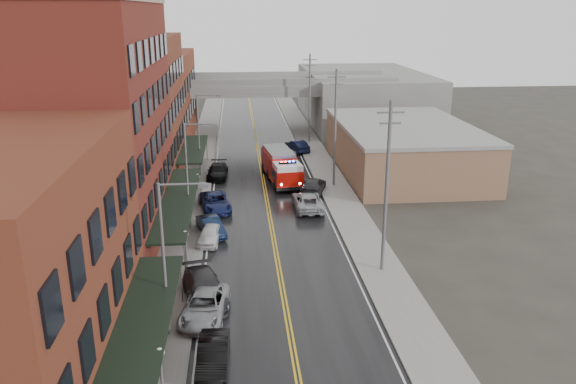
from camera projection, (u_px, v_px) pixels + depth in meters
road at (267, 204)px, 53.02m from camera, size 11.00×160.00×0.02m
sidewalk_left at (189, 205)px, 52.36m from camera, size 3.00×160.00×0.15m
sidewalk_right at (344, 201)px, 53.64m from camera, size 3.00×160.00×0.15m
curb_left at (207, 205)px, 52.50m from camera, size 0.30×160.00×0.15m
curb_right at (326, 201)px, 53.49m from camera, size 0.30×160.00×0.15m
brick_building_a at (6, 276)px, 25.38m from camera, size 9.00×18.00×12.00m
brick_building_b at (96, 127)px, 42.44m from camera, size 9.00×20.00×18.00m
brick_building_c at (136, 109)px, 59.47m from camera, size 9.00×15.00×15.00m
brick_building_far at (158, 98)px, 76.51m from camera, size 9.00×20.00×12.00m
tan_building at (404, 149)px, 63.12m from camera, size 14.00×22.00×5.00m
right_far_block at (363, 97)px, 91.24m from camera, size 18.00×30.00×8.00m
awning_0 at (142, 328)px, 26.82m from camera, size 2.60×16.00×3.09m
awning_1 at (178, 200)px, 44.81m from camera, size 2.60×18.00×3.09m
awning_2 at (193, 149)px, 61.38m from camera, size 2.60×13.00×3.09m
globe_lamp_0 at (161, 364)px, 25.23m from camera, size 0.44×0.44×3.12m
globe_lamp_1 at (186, 242)px, 38.49m from camera, size 0.44×0.44×3.12m
globe_lamp_2 at (198, 182)px, 51.74m from camera, size 0.44×0.44×3.12m
street_lamp_0 at (168, 251)px, 30.01m from camera, size 2.64×0.22×9.00m
street_lamp_1 at (190, 170)px, 45.16m from camera, size 2.64×0.22×9.00m
street_lamp_2 at (201, 130)px, 60.31m from camera, size 2.64×0.22×9.00m
utility_pole_0 at (387, 185)px, 37.50m from camera, size 1.80×0.24×12.00m
utility_pole_1 at (335, 126)px, 56.43m from camera, size 1.80×0.24×12.00m
utility_pole_2 at (310, 97)px, 75.37m from camera, size 1.80×0.24×12.00m
overpass at (254, 93)px, 81.47m from camera, size 40.00×10.00×7.50m
fire_truck at (281, 166)px, 59.35m from camera, size 4.43×9.09×3.21m
parked_car_left_1 at (213, 356)px, 28.47m from camera, size 1.69×4.46×1.45m
parked_car_left_2 at (205, 306)px, 33.27m from camera, size 3.16×5.66×1.50m
parked_car_left_3 at (204, 289)px, 35.09m from camera, size 3.49×6.01×1.64m
parked_car_left_4 at (210, 234)px, 44.04m from camera, size 2.25×4.23×1.37m
parked_car_left_5 at (211, 227)px, 45.54m from camera, size 2.77×4.56×1.42m
parked_car_left_6 at (215, 202)px, 51.23m from camera, size 3.34×5.72×1.50m
parked_car_left_7 at (217, 171)px, 61.07m from camera, size 2.41×5.25×1.49m
parked_car_right_0 at (308, 201)px, 51.39m from camera, size 2.57×5.52×1.53m
parked_car_right_1 at (313, 186)px, 55.98m from camera, size 3.50×5.61×1.52m
parked_car_right_2 at (289, 154)px, 68.47m from camera, size 2.26×4.15×1.34m
parked_car_right_3 at (297, 146)px, 72.31m from camera, size 3.01×4.91×1.53m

